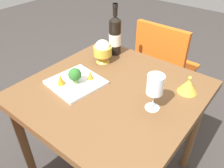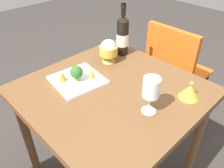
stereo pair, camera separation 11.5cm
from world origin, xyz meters
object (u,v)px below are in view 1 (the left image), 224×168
(rice_bowl, at_px, (103,51))
(carrot_garnish_left, at_px, (61,80))
(wine_bottle, at_px, (115,35))
(broccoli_floret, at_px, (75,75))
(chair_near_window, at_px, (163,63))
(rice_bowl_lid, at_px, (188,86))
(wine_glass, at_px, (155,86))
(carrot_garnish_right, at_px, (90,75))
(serving_plate, at_px, (76,83))

(rice_bowl, relative_size, carrot_garnish_left, 2.44)
(wine_bottle, bearing_deg, broccoli_floret, -171.40)
(chair_near_window, relative_size, rice_bowl_lid, 8.50)
(rice_bowl_lid, bearing_deg, wine_glass, 161.35)
(rice_bowl_lid, height_order, carrot_garnish_right, rice_bowl_lid)
(rice_bowl_lid, bearing_deg, carrot_garnish_right, 118.15)
(serving_plate, height_order, carrot_garnish_right, carrot_garnish_right)
(carrot_garnish_left, relative_size, carrot_garnish_right, 1.08)
(rice_bowl, bearing_deg, chair_near_window, -16.27)
(carrot_garnish_right, bearing_deg, wine_glass, -87.46)
(wine_glass, xyz_separation_m, carrot_garnish_right, (-0.02, 0.37, -0.09))
(serving_plate, xyz_separation_m, carrot_garnish_left, (-0.07, 0.04, 0.04))
(rice_bowl, xyz_separation_m, broccoli_floret, (-0.28, -0.05, -0.01))
(carrot_garnish_right, bearing_deg, wine_bottle, 16.08)
(broccoli_floret, distance_m, carrot_garnish_left, 0.08)
(wine_bottle, relative_size, serving_plate, 1.14)
(wine_bottle, height_order, serving_plate, wine_bottle)
(wine_glass, relative_size, rice_bowl, 1.26)
(chair_near_window, distance_m, serving_plate, 0.83)
(carrot_garnish_left, bearing_deg, carrot_garnish_right, -33.18)
(carrot_garnish_right, bearing_deg, rice_bowl, 22.99)
(broccoli_floret, height_order, carrot_garnish_left, broccoli_floret)
(wine_bottle, height_order, carrot_garnish_right, wine_bottle)
(wine_bottle, height_order, wine_glass, wine_bottle)
(wine_glass, relative_size, rice_bowl_lid, 1.79)
(rice_bowl, distance_m, carrot_garnish_right, 0.22)
(chair_near_window, height_order, carrot_garnish_left, chair_near_window)
(wine_bottle, relative_size, carrot_garnish_right, 5.96)
(wine_glass, bearing_deg, rice_bowl, 67.64)
(chair_near_window, relative_size, rice_bowl, 6.00)
(rice_bowl_lid, relative_size, broccoli_floret, 1.17)
(broccoli_floret, bearing_deg, carrot_garnish_right, -24.94)
(wine_glass, distance_m, carrot_garnish_right, 0.38)
(wine_bottle, xyz_separation_m, carrot_garnish_left, (-0.47, -0.01, -0.08))
(wine_glass, bearing_deg, chair_near_window, 22.76)
(chair_near_window, relative_size, wine_bottle, 2.66)
(wine_glass, distance_m, serving_plate, 0.44)
(rice_bowl_lid, distance_m, broccoli_floret, 0.57)
(wine_bottle, bearing_deg, rice_bowl, -175.47)
(rice_bowl_lid, xyz_separation_m, carrot_garnish_right, (-0.24, 0.44, 0.00))
(wine_glass, distance_m, broccoli_floret, 0.42)
(rice_bowl, height_order, carrot_garnish_left, rice_bowl)
(wine_bottle, relative_size, broccoli_floret, 3.72)
(carrot_garnish_right, bearing_deg, carrot_garnish_left, 146.82)
(serving_plate, bearing_deg, carrot_garnish_left, 148.39)
(wine_bottle, height_order, rice_bowl_lid, wine_bottle)
(wine_bottle, distance_m, wine_glass, 0.57)
(wine_glass, relative_size, carrot_garnish_right, 3.34)
(chair_near_window, bearing_deg, serving_plate, -97.32)
(serving_plate, relative_size, carrot_garnish_left, 4.83)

